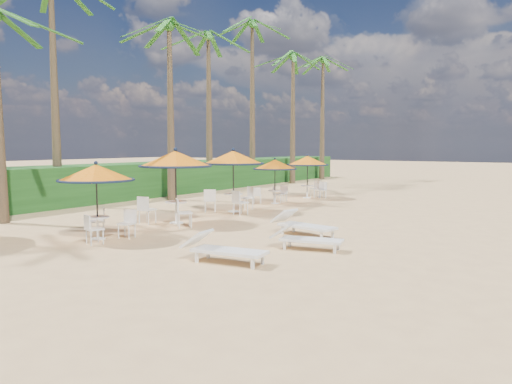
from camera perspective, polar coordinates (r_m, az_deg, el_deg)
ground at (r=12.04m, az=-1.78°, el=-7.84°), size 160.00×160.00×0.00m
scrub_hedge at (r=28.93m, az=-11.22°, el=1.56°), size 3.00×40.00×1.80m
station_0 at (r=15.22m, az=-17.62°, el=1.08°), size 2.20×2.20×2.30m
station_1 at (r=17.69m, az=-9.31°, el=2.98°), size 2.57×2.57×2.68m
station_2 at (r=20.58m, az=-2.63°, el=3.07°), size 2.54×2.60×2.65m
station_3 at (r=23.64m, az=2.14°, el=2.53°), size 2.09×2.12×2.18m
station_4 at (r=26.29m, az=6.12°, el=2.98°), size 2.21×2.26×2.31m
lounger_near at (r=11.78m, az=-4.00°, el=-6.41°), size 2.14×0.92×0.74m
lounger_mid at (r=13.28m, az=5.52°, el=-5.22°), size 1.98×0.99×0.68m
lounger_far at (r=15.36m, az=5.19°, el=-3.62°), size 2.23×1.06×0.77m
palm_3 at (r=26.09m, az=-9.88°, el=17.11°), size 5.00×5.00×8.89m
palm_4 at (r=31.32m, az=-5.46°, el=16.38°), size 5.00×5.00×9.59m
palm_5 at (r=35.49m, az=-0.43°, el=17.60°), size 5.00×5.00×11.23m
palm_6 at (r=37.26m, az=4.27°, el=14.33°), size 5.00×5.00×9.41m
palm_7 at (r=41.90m, az=7.67°, el=13.94°), size 5.00×5.00×9.91m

